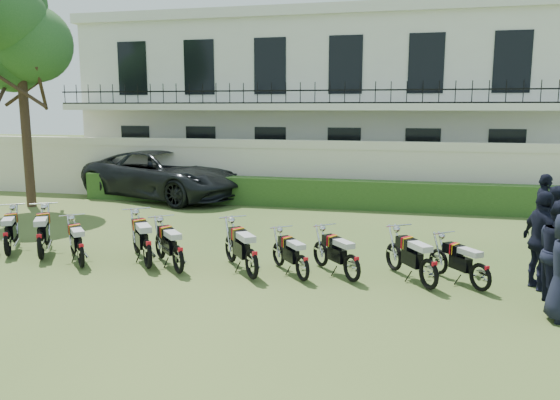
{
  "coord_description": "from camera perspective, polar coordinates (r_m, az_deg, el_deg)",
  "views": [
    {
      "loc": [
        4.03,
        -11.54,
        3.49
      ],
      "look_at": [
        0.66,
        2.64,
        1.01
      ],
      "focal_mm": 35.0,
      "sensor_mm": 36.0,
      "label": 1
    }
  ],
  "objects": [
    {
      "name": "building",
      "position": [
        25.81,
        4.47,
        10.14
      ],
      "size": [
        20.4,
        9.6,
        7.4
      ],
      "color": "silver",
      "rests_on": "ground"
    },
    {
      "name": "officer_4",
      "position": [
        13.25,
        26.9,
        -2.6
      ],
      "size": [
        0.86,
        1.01,
        1.83
      ],
      "primitive_type": "imported",
      "rotation": [
        0.0,
        0.0,
        1.37
      ],
      "color": "black",
      "rests_on": "ground"
    },
    {
      "name": "motorcycle_4",
      "position": [
        11.7,
        -10.61,
        -5.4
      ],
      "size": [
        1.35,
        1.49,
        1.04
      ],
      "rotation": [
        0.0,
        0.0,
        0.73
      ],
      "color": "black",
      "rests_on": "ground"
    },
    {
      "name": "tree_west_near",
      "position": [
        21.16,
        -25.57,
        15.27
      ],
      "size": [
        3.4,
        3.2,
        7.9
      ],
      "color": "#473323",
      "rests_on": "ground"
    },
    {
      "name": "perimeter_wall",
      "position": [
        20.08,
        1.72,
        3.04
      ],
      "size": [
        30.0,
        0.35,
        2.3
      ],
      "color": "beige",
      "rests_on": "ground"
    },
    {
      "name": "suv",
      "position": [
        21.47,
        -11.96,
        2.61
      ],
      "size": [
        7.3,
        5.09,
        1.85
      ],
      "primitive_type": "imported",
      "rotation": [
        0.0,
        0.0,
        1.24
      ],
      "color": "black",
      "rests_on": "ground"
    },
    {
      "name": "officer_5",
      "position": [
        14.94,
        25.79,
        -1.12
      ],
      "size": [
        0.68,
        1.18,
        1.89
      ],
      "primitive_type": "imported",
      "rotation": [
        0.0,
        0.0,
        1.36
      ],
      "color": "black",
      "rests_on": "ground"
    },
    {
      "name": "officer_1",
      "position": [
        10.97,
        27.22,
        -4.87
      ],
      "size": [
        0.79,
        0.97,
        1.88
      ],
      "primitive_type": "imported",
      "rotation": [
        0.0,
        0.0,
        1.65
      ],
      "color": "black",
      "rests_on": "ground"
    },
    {
      "name": "motorcycle_1",
      "position": [
        13.65,
        -23.77,
        -3.75
      ],
      "size": [
        1.15,
        1.81,
        1.12
      ],
      "rotation": [
        0.0,
        0.0,
        0.55
      ],
      "color": "black",
      "rests_on": "ground"
    },
    {
      "name": "motorcycle_5",
      "position": [
        11.13,
        -2.97,
        -5.91
      ],
      "size": [
        1.27,
        1.66,
        1.09
      ],
      "rotation": [
        0.0,
        0.0,
        0.64
      ],
      "color": "black",
      "rests_on": "ground"
    },
    {
      "name": "motorcycle_3",
      "position": [
        12.18,
        -13.7,
        -4.73
      ],
      "size": [
        1.33,
        1.7,
        1.13
      ],
      "rotation": [
        0.0,
        0.0,
        0.65
      ],
      "color": "black",
      "rests_on": "ground"
    },
    {
      "name": "hedge",
      "position": [
        19.22,
        4.15,
        0.7
      ],
      "size": [
        18.0,
        0.6,
        1.0
      ],
      "primitive_type": "cube",
      "color": "#224217",
      "rests_on": "ground"
    },
    {
      "name": "motorcycle_0",
      "position": [
        14.31,
        -26.64,
        -3.49
      ],
      "size": [
        1.11,
        1.7,
        1.06
      ],
      "rotation": [
        0.0,
        0.0,
        0.56
      ],
      "color": "black",
      "rests_on": "ground"
    },
    {
      "name": "ground",
      "position": [
        12.71,
        -5.68,
        -6.32
      ],
      "size": [
        100.0,
        100.0,
        0.0
      ],
      "primitive_type": "plane",
      "color": "#304B1E",
      "rests_on": "ground"
    },
    {
      "name": "motorcycle_8",
      "position": [
        10.9,
        15.32,
        -6.72
      ],
      "size": [
        1.09,
        1.66,
        1.04
      ],
      "rotation": [
        0.0,
        0.0,
        0.56
      ],
      "color": "black",
      "rests_on": "ground"
    },
    {
      "name": "motorcycle_9",
      "position": [
        11.12,
        20.25,
        -6.91
      ],
      "size": [
        1.13,
        1.4,
        0.94
      ],
      "rotation": [
        0.0,
        0.0,
        0.67
      ],
      "color": "black",
      "rests_on": "ground"
    },
    {
      "name": "motorcycle_6",
      "position": [
        11.04,
        2.37,
        -6.45
      ],
      "size": [
        1.11,
        1.39,
        0.92
      ],
      "rotation": [
        0.0,
        0.0,
        0.67
      ],
      "color": "black",
      "rests_on": "ground"
    },
    {
      "name": "officer_2",
      "position": [
        11.62,
        25.67,
        -3.86
      ],
      "size": [
        0.83,
        1.22,
        1.93
      ],
      "primitive_type": "imported",
      "rotation": [
        0.0,
        0.0,
        1.92
      ],
      "color": "black",
      "rests_on": "ground"
    },
    {
      "name": "motorcycle_2",
      "position": [
        12.68,
        -20.12,
        -4.76
      ],
      "size": [
        1.28,
        1.43,
        1.0
      ],
      "rotation": [
        0.0,
        0.0,
        0.72
      ],
      "color": "black",
      "rests_on": "ground"
    },
    {
      "name": "motorcycle_7",
      "position": [
        11.07,
        7.54,
        -6.37
      ],
      "size": [
        1.21,
        1.42,
        0.97
      ],
      "rotation": [
        0.0,
        0.0,
        0.7
      ],
      "color": "black",
      "rests_on": "ground"
    }
  ]
}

